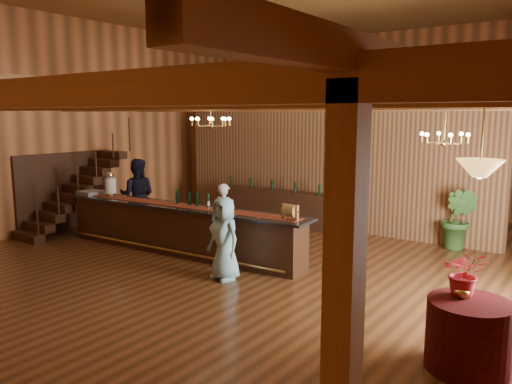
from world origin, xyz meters
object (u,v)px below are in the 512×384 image
Objects in this scene: tasting_bar at (179,229)px; bartender at (224,216)px; raffle_drum at (290,211)px; guest at (224,239)px; beverage_dispenser at (110,184)px; pendant_lamp at (480,168)px; backbar_shelf at (272,207)px; chandelier_right at (444,137)px; chandelier_left at (211,122)px; staff_second at (137,195)px; round_table at (468,335)px; floor_plant at (459,219)px.

tasting_bar is 4.26× the size of bartender.
raffle_drum is 1.33m from guest.
pendant_lamp is at bearing -10.27° from beverage_dispenser.
chandelier_right is (5.17, -2.44, 2.14)m from backbar_shelf.
pendant_lamp reaches higher than beverage_dispenser.
pendant_lamp is at bearing 159.50° from bartender.
chandelier_right is at bearing 13.18° from chandelier_left.
raffle_drum is at bearing -157.22° from chandelier_right.
chandelier_right is 7.65m from staff_second.
round_table is at bearing 159.50° from bartender.
chandelier_left reaches higher than tasting_bar.
staff_second is at bearing -134.35° from backbar_shelf.
floor_plant is (7.13, 3.00, -0.24)m from staff_second.
staff_second is (-5.03, 0.67, -0.28)m from raffle_drum.
staff_second is at bearing 3.08° from bartender.
chandelier_left is at bearing 162.24° from pendant_lamp.
bartender is at bearing 18.32° from beverage_dispenser.
beverage_dispenser is 0.32× the size of staff_second.
floor_plant is (4.87, 3.81, 0.17)m from tasting_bar.
chandelier_right is at bearing -173.34° from bartender.
backbar_shelf is 2.84m from bartender.
chandelier_right is 4.97m from bartender.
chandelier_right is (4.35, 1.02, -0.24)m from chandelier_left.
tasting_bar is at bearing 56.69° from bartender.
beverage_dispenser is at bearing -125.74° from backbar_shelf.
guest is (-3.24, -1.96, -1.85)m from chandelier_right.
backbar_shelf is 4.28m from chandelier_left.
floor_plant is at bearing -142.43° from bartender.
chandelier_right is at bearing -30.28° from backbar_shelf.
guest is at bearing 121.95° from staff_second.
guest is (4.21, -1.61, -0.18)m from staff_second.
chandelier_left is 0.52× the size of guest.
backbar_shelf is at bearing 125.77° from guest.
chandelier_left is at bearing -166.82° from chandelier_right.
beverage_dispenser is 0.39× the size of guest.
guest is 5.46m from floor_plant.
bartender is (-5.76, 2.46, -1.66)m from pendant_lamp.
pendant_lamp reaches higher than round_table.
floor_plant is (-1.50, 5.44, -1.70)m from pendant_lamp.
tasting_bar is at bearing 165.58° from pendant_lamp.
tasting_bar is 2.31m from beverage_dispenser.
backbar_shelf is 2.25× the size of bartender.
tasting_bar is 7.89× the size of chandelier_right.
pendant_lamp is (6.35, -5.22, 1.93)m from backbar_shelf.
staff_second reaches higher than bartender.
chandelier_left is at bearing 5.19° from tasting_bar.
chandelier_right is (-1.17, 2.79, 2.19)m from round_table.
pendant_lamp is at bearing 0.00° from round_table.
pendant_lamp is at bearing -74.62° from floor_plant.
staff_second is (-3.11, 0.67, -1.91)m from chandelier_left.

